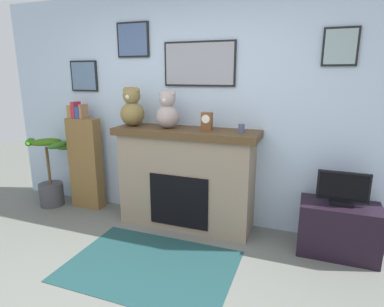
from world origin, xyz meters
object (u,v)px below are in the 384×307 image
object	(u,v)px
candle_jar	(241,128)
teddy_bear_brown	(168,111)
teddy_bear_grey	(132,108)
television	(343,190)
bookshelf	(85,161)
tv_stand	(338,229)
potted_plant	(50,177)
mantel_clock	(207,121)
fireplace	(186,178)

from	to	relation	value
candle_jar	teddy_bear_brown	bearing A→B (deg)	-179.96
teddy_bear_grey	candle_jar	bearing A→B (deg)	0.03
television	teddy_bear_grey	xyz separation A→B (m)	(-2.25, 0.06, 0.67)
bookshelf	tv_stand	size ratio (longest dim) A/B	1.91
potted_plant	candle_jar	xyz separation A→B (m)	(2.50, 0.08, 0.79)
tv_stand	mantel_clock	bearing A→B (deg)	177.72
bookshelf	tv_stand	bearing A→B (deg)	-1.91
fireplace	bookshelf	world-z (taller)	bookshelf
tv_stand	potted_plant	bearing A→B (deg)	-179.59
bookshelf	teddy_bear_brown	world-z (taller)	teddy_bear_brown
teddy_bear_brown	potted_plant	bearing A→B (deg)	-177.29
potted_plant	tv_stand	world-z (taller)	potted_plant
television	teddy_bear_grey	bearing A→B (deg)	178.58
candle_jar	mantel_clock	distance (m)	0.37
fireplace	television	bearing A→B (deg)	-2.65
television	mantel_clock	distance (m)	1.47
fireplace	teddy_bear_brown	bearing A→B (deg)	-174.98
bookshelf	potted_plant	xyz separation A→B (m)	(-0.49, -0.13, -0.24)
fireplace	teddy_bear_grey	bearing A→B (deg)	-178.39
bookshelf	mantel_clock	distance (m)	1.75
mantel_clock	teddy_bear_brown	bearing A→B (deg)	179.92
television	mantel_clock	bearing A→B (deg)	177.67
teddy_bear_brown	fireplace	bearing A→B (deg)	5.02
fireplace	candle_jar	size ratio (longest dim) A/B	17.84
tv_stand	television	xyz separation A→B (m)	(0.00, -0.00, 0.40)
tv_stand	teddy_bear_brown	world-z (taller)	teddy_bear_brown
bookshelf	tv_stand	distance (m)	3.03
bookshelf	teddy_bear_brown	distance (m)	1.38
mantel_clock	bookshelf	bearing A→B (deg)	178.39
mantel_clock	teddy_bear_grey	distance (m)	0.90
fireplace	teddy_bear_brown	size ratio (longest dim) A/B	3.92
potted_plant	television	xyz separation A→B (m)	(3.49, 0.02, 0.27)
bookshelf	teddy_bear_grey	size ratio (longest dim) A/B	3.11
potted_plant	teddy_bear_brown	xyz separation A→B (m)	(1.68, 0.08, 0.93)
bookshelf	potted_plant	size ratio (longest dim) A/B	1.50
television	teddy_bear_grey	size ratio (longest dim) A/B	1.03
television	mantel_clock	size ratio (longest dim) A/B	2.40
bookshelf	candle_jar	bearing A→B (deg)	-1.28
tv_stand	candle_jar	world-z (taller)	candle_jar
candle_jar	teddy_bear_grey	size ratio (longest dim) A/B	0.20
teddy_bear_brown	tv_stand	bearing A→B (deg)	-1.73
potted_plant	fireplace	bearing A→B (deg)	2.97
fireplace	tv_stand	size ratio (longest dim) A/B	2.23
potted_plant	candle_jar	size ratio (longest dim) A/B	10.18
potted_plant	tv_stand	distance (m)	3.49
fireplace	potted_plant	world-z (taller)	fireplace
television	bookshelf	bearing A→B (deg)	178.07
tv_stand	candle_jar	xyz separation A→B (m)	(-0.99, 0.06, 0.92)
tv_stand	candle_jar	size ratio (longest dim) A/B	8.00
teddy_bear_grey	tv_stand	bearing A→B (deg)	-1.39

